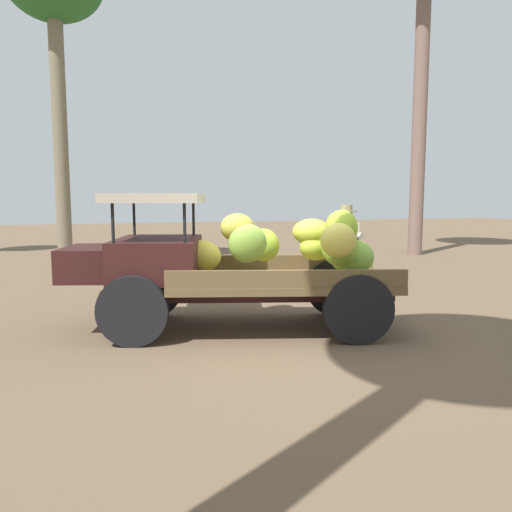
# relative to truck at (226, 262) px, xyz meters

# --- Properties ---
(ground_plane) EXTENTS (60.00, 60.00, 0.00)m
(ground_plane) POSITION_rel_truck_xyz_m (-0.63, 0.38, -0.94)
(ground_plane) COLOR brown
(truck) EXTENTS (4.66, 2.67, 1.88)m
(truck) POSITION_rel_truck_xyz_m (0.00, 0.00, 0.00)
(truck) COLOR #331514
(truck) RESTS_ON ground
(farmer) EXTENTS (0.55, 0.51, 1.71)m
(farmer) POSITION_rel_truck_xyz_m (-2.25, -0.81, 0.03)
(farmer) COLOR #C1ACA2
(farmer) RESTS_ON ground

